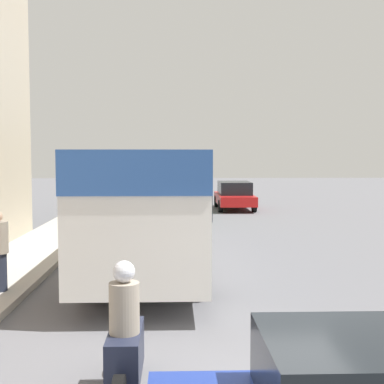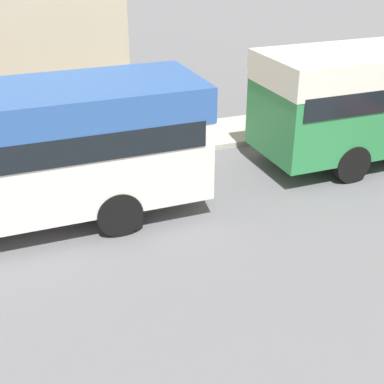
{
  "view_description": "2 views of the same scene",
  "coord_description": "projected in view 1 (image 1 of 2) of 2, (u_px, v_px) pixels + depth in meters",
  "views": [
    {
      "loc": [
        -0.91,
        -6.3,
        2.97
      ],
      "look_at": [
        -0.17,
        16.47,
        1.35
      ],
      "focal_mm": 50.0,
      "sensor_mm": 36.0,
      "label": 1
    },
    {
      "loc": [
        9.42,
        9.5,
        6.05
      ],
      "look_at": [
        0.14,
        13.11,
        1.0
      ],
      "focal_mm": 50.0,
      "sensor_mm": 36.0,
      "label": 2
    }
  ],
  "objects": [
    {
      "name": "bus_lead",
      "position": [
        151.0,
        191.0,
        14.45
      ],
      "size": [
        2.62,
        11.4,
        3.04
      ],
      "color": "silver",
      "rests_on": "ground_plane"
    },
    {
      "name": "bus_following",
      "position": [
        154.0,
        173.0,
        27.15
      ],
      "size": [
        2.6,
        9.79,
        3.09
      ],
      "color": "#2D8447",
      "rests_on": "ground_plane"
    },
    {
      "name": "car_crossing",
      "position": [
        234.0,
        195.0,
        28.62
      ],
      "size": [
        1.94,
        4.37,
        1.49
      ],
      "color": "red",
      "rests_on": "ground_plane"
    },
    {
      "name": "motorcycle_behind_lead",
      "position": [
        125.0,
        346.0,
        6.35
      ],
      "size": [
        0.38,
        2.24,
        1.73
      ],
      "color": "#1E2338",
      "rests_on": "ground_plane"
    }
  ]
}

